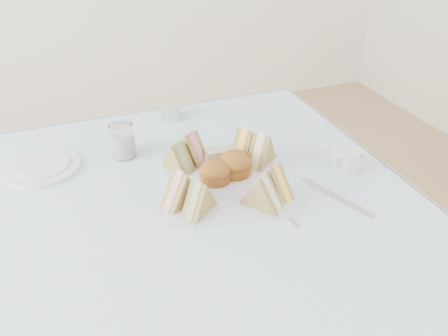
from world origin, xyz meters
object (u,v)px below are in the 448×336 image
object	(u,v)px
serving_plate	(224,184)
water_glass	(123,140)
table	(197,314)
creamer_jug	(346,160)

from	to	relation	value
serving_plate	water_glass	distance (m)	0.30
serving_plate	water_glass	world-z (taller)	water_glass
table	serving_plate	bearing A→B (deg)	23.94
table	serving_plate	xyz separation A→B (m)	(0.09, 0.04, 0.38)
table	water_glass	xyz separation A→B (m)	(-0.10, 0.26, 0.42)
water_glass	creamer_jug	world-z (taller)	water_glass
table	creamer_jug	world-z (taller)	creamer_jug
water_glass	creamer_jug	distance (m)	0.57
serving_plate	creamer_jug	size ratio (longest dim) A/B	4.18
table	creamer_jug	distance (m)	0.57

